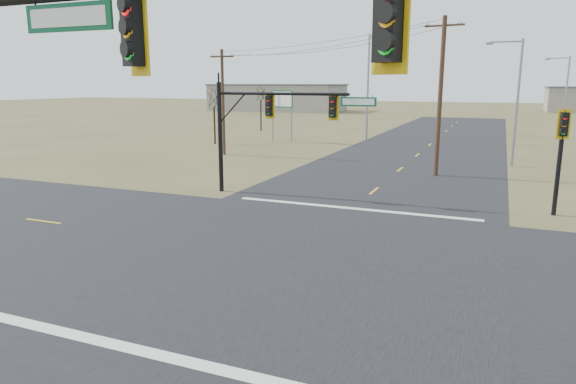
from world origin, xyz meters
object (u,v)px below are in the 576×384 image
at_px(utility_pole_near, 440,95).
at_px(bare_tree_b, 261,93).
at_px(utility_pole_far, 223,101).
at_px(streetlight_a, 515,96).
at_px(highway_sign, 282,105).
at_px(pedestal_signal_ne, 562,140).
at_px(streetlight_c, 370,82).
at_px(bare_tree_a, 214,97).
at_px(mast_arm_near, 425,100).
at_px(mast_arm_far, 274,114).
at_px(streetlight_b, 564,94).

relative_size(utility_pole_near, bare_tree_b, 1.69).
xyz_separation_m(utility_pole_far, streetlight_a, (22.46, 2.52, 0.52)).
distance_m(highway_sign, bare_tree_b, 12.97).
relative_size(pedestal_signal_ne, streetlight_c, 0.45).
height_order(streetlight_c, bare_tree_a, streetlight_c).
distance_m(mast_arm_near, utility_pole_far, 37.68).
distance_m(mast_arm_far, streetlight_a, 19.82).
distance_m(utility_pole_near, highway_sign, 22.65).
bearing_deg(streetlight_b, mast_arm_far, -122.89).
relative_size(pedestal_signal_ne, streetlight_a, 0.54).
bearing_deg(streetlight_a, mast_arm_near, -97.93).
distance_m(mast_arm_far, bare_tree_a, 25.27).
xyz_separation_m(pedestal_signal_ne, streetlight_a, (-1.81, 14.87, 1.59)).
bearing_deg(utility_pole_far, streetlight_a, 6.41).
relative_size(highway_sign, bare_tree_a, 0.91).
height_order(utility_pole_near, bare_tree_a, utility_pole_near).
bearing_deg(pedestal_signal_ne, bare_tree_a, 135.72).
bearing_deg(highway_sign, utility_pole_near, -23.21).
height_order(mast_arm_near, streetlight_c, streetlight_c).
distance_m(streetlight_a, streetlight_b, 22.01).
xyz_separation_m(highway_sign, streetlight_a, (21.77, -8.45, 1.30)).
relative_size(utility_pole_near, streetlight_c, 0.93).
xyz_separation_m(mast_arm_near, streetlight_c, (-12.06, 47.16, 0.34)).
bearing_deg(highway_sign, mast_arm_far, -50.75).
bearing_deg(streetlight_c, utility_pole_far, -110.69).
xyz_separation_m(utility_pole_near, bare_tree_a, (-22.75, 10.27, -0.62)).
relative_size(utility_pole_near, highway_sign, 1.92).
bearing_deg(bare_tree_a, mast_arm_far, -52.34).
xyz_separation_m(utility_pole_far, bare_tree_a, (-4.80, 6.64, 0.05)).
height_order(pedestal_signal_ne, streetlight_a, streetlight_a).
bearing_deg(mast_arm_far, streetlight_b, 72.54).
bearing_deg(streetlight_c, utility_pole_near, -56.24).
bearing_deg(streetlight_a, pedestal_signal_ne, -88.13).
height_order(streetlight_a, streetlight_b, streetlight_a).
relative_size(utility_pole_near, bare_tree_a, 1.73).
relative_size(highway_sign, streetlight_b, 0.60).
xyz_separation_m(utility_pole_far, highway_sign, (0.69, 10.97, -0.77)).
xyz_separation_m(mast_arm_near, pedestal_signal_ne, (3.51, 19.07, -2.28)).
xyz_separation_m(mast_arm_near, streetlight_b, (6.84, 55.34, -0.86)).
bearing_deg(mast_arm_near, bare_tree_a, 147.29).
xyz_separation_m(utility_pole_far, bare_tree_b, (-6.75, 21.55, 0.21)).
bearing_deg(highway_sign, streetlight_a, -4.19).
relative_size(pedestal_signal_ne, bare_tree_a, 0.84).
bearing_deg(pedestal_signal_ne, streetlight_c, 107.85).
height_order(highway_sign, streetlight_b, streetlight_b).
relative_size(mast_arm_near, streetlight_a, 1.28).
height_order(pedestal_signal_ne, bare_tree_a, bare_tree_a).
bearing_deg(utility_pole_near, mast_arm_near, -84.22).
relative_size(streetlight_a, bare_tree_b, 1.52).
xyz_separation_m(utility_pole_near, bare_tree_b, (-24.70, 25.17, -0.45)).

